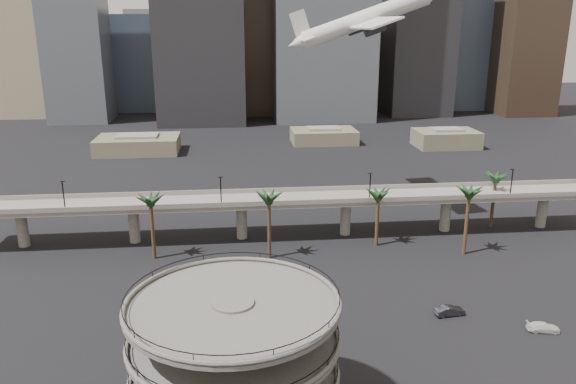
{
  "coord_description": "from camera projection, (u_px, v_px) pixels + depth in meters",
  "views": [
    {
      "loc": [
        -12.66,
        -55.59,
        43.43
      ],
      "look_at": [
        -4.06,
        28.0,
        17.99
      ],
      "focal_mm": 35.0,
      "sensor_mm": 36.0,
      "label": 1
    }
  ],
  "objects": [
    {
      "name": "car_b",
      "position": [
        450.0,
        311.0,
        86.58
      ],
      "size": [
        4.83,
        2.13,
        1.54
      ],
      "primitive_type": "imported",
      "rotation": [
        0.0,
        0.0,
        1.68
      ],
      "color": "black",
      "rests_on": "ground"
    },
    {
      "name": "overpass",
      "position": [
        294.0,
        203.0,
        116.98
      ],
      "size": [
        130.0,
        9.3,
        14.7
      ],
      "color": "#68635C",
      "rests_on": "ground"
    },
    {
      "name": "car_c",
      "position": [
        543.0,
        327.0,
        82.11
      ],
      "size": [
        4.93,
        2.7,
        1.35
      ],
      "primitive_type": "imported",
      "rotation": [
        0.0,
        0.0,
        1.39
      ],
      "color": "silver",
      "rests_on": "ground"
    },
    {
      "name": "airborne_jet",
      "position": [
        365.0,
        19.0,
        124.58
      ],
      "size": [
        36.4,
        32.67,
        15.23
      ],
      "rotation": [
        0.0,
        -0.32,
        0.1
      ],
      "color": "silver",
      "rests_on": "ground"
    },
    {
      "name": "low_buildings",
      "position": [
        286.0,
        140.0,
        202.07
      ],
      "size": [
        135.0,
        27.5,
        6.8
      ],
      "color": "brown",
      "rests_on": "ground"
    },
    {
      "name": "skyline",
      "position": [
        287.0,
        21.0,
        262.12
      ],
      "size": [
        269.0,
        86.0,
        120.68
      ],
      "color": "gray",
      "rests_on": "ground"
    },
    {
      "name": "palm_trees",
      "position": [
        358.0,
        194.0,
        109.52
      ],
      "size": [
        76.4,
        18.4,
        14.0
      ],
      "color": "#4C3220",
      "rests_on": "ground"
    },
    {
      "name": "car_a",
      "position": [
        261.0,
        338.0,
        79.29
      ],
      "size": [
        4.22,
        1.72,
        1.44
      ],
      "primitive_type": "imported",
      "rotation": [
        0.0,
        0.0,
        1.58
      ],
      "color": "red",
      "rests_on": "ground"
    },
    {
      "name": "parking_ramp",
      "position": [
        235.0,
        357.0,
        58.81
      ],
      "size": [
        22.2,
        22.2,
        17.35
      ],
      "color": "#53514D",
      "rests_on": "ground"
    }
  ]
}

